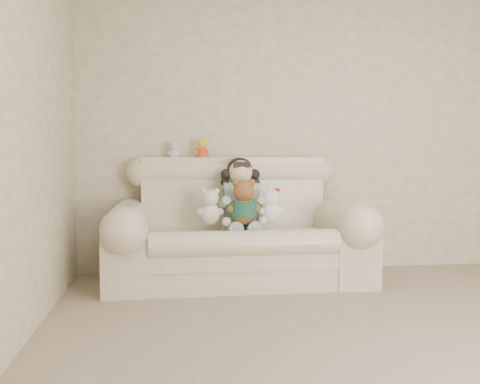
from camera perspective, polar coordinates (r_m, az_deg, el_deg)
name	(u,v)px	position (r m, az deg, el deg)	size (l,w,h in m)	color
wall_back	(328,128)	(5.05, 9.24, 6.71)	(4.50, 4.50, 0.00)	beige
sofa	(238,220)	(4.38, -0.18, -3.00)	(2.10, 0.95, 1.03)	#C2B89C
seated_child	(240,193)	(4.45, 0.04, -0.14)	(0.37, 0.45, 0.62)	#2E705D
brown_teddy	(244,198)	(4.21, 0.39, -0.59)	(0.27, 0.21, 0.42)	brown
white_cat	(270,202)	(4.32, 3.22, -1.06)	(0.21, 0.17, 0.33)	white
cream_teddy	(210,203)	(4.24, -3.16, -1.17)	(0.21, 0.16, 0.33)	silver
yellow_mini_bear	(202,147)	(4.68, -3.98, 4.74)	(0.13, 0.10, 0.21)	gold
grey_mini_plush	(174,149)	(4.70, -6.97, 4.56)	(0.12, 0.09, 0.18)	silver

